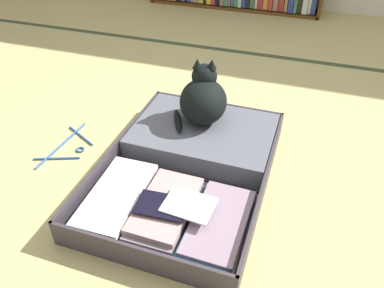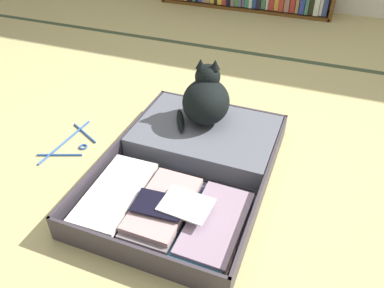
{
  "view_description": "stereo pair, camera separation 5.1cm",
  "coord_description": "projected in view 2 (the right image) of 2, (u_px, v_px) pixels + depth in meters",
  "views": [
    {
      "loc": [
        0.34,
        -1.23,
        1.12
      ],
      "look_at": [
        -0.05,
        -0.08,
        0.19
      ],
      "focal_mm": 35.52,
      "sensor_mm": 36.0,
      "label": 1
    },
    {
      "loc": [
        0.39,
        -1.22,
        1.12
      ],
      "look_at": [
        -0.05,
        -0.08,
        0.19
      ],
      "focal_mm": 35.52,
      "sensor_mm": 36.0,
      "label": 2
    }
  ],
  "objects": [
    {
      "name": "ground_plane",
      "position": [
        208.0,
        170.0,
        1.69
      ],
      "size": [
        10.0,
        10.0,
        0.0
      ],
      "primitive_type": "plane",
      "color": "tan"
    },
    {
      "name": "open_suitcase",
      "position": [
        192.0,
        161.0,
        1.67
      ],
      "size": [
        0.68,
        0.97,
        0.11
      ],
      "color": "#39333B",
      "rests_on": "ground_plane"
    },
    {
      "name": "clothes_hanger",
      "position": [
        71.0,
        143.0,
        1.84
      ],
      "size": [
        0.21,
        0.38,
        0.01
      ],
      "color": "#295399",
      "rests_on": "ground_plane"
    },
    {
      "name": "black_cat",
      "position": [
        206.0,
        99.0,
        1.75
      ],
      "size": [
        0.29,
        0.31,
        0.29
      ],
      "color": "black",
      "rests_on": "open_suitcase"
    },
    {
      "name": "tatami_border",
      "position": [
        268.0,
        56.0,
        2.65
      ],
      "size": [
        4.8,
        0.05,
        0.0
      ],
      "color": "#36462E",
      "rests_on": "ground_plane"
    }
  ]
}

